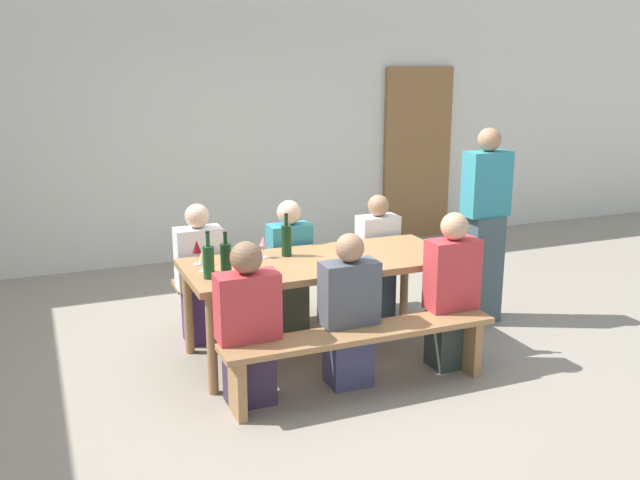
{
  "coord_description": "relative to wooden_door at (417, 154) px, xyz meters",
  "views": [
    {
      "loc": [
        -1.95,
        -4.76,
        2.24
      ],
      "look_at": [
        0.0,
        0.0,
        0.9
      ],
      "focal_mm": 40.05,
      "sensor_mm": 36.0,
      "label": 1
    }
  ],
  "objects": [
    {
      "name": "ground_plane",
      "position": [
        -2.48,
        -2.89,
        -1.05
      ],
      "size": [
        24.0,
        24.0,
        0.0
      ],
      "primitive_type": "plane",
      "color": "gray"
    },
    {
      "name": "back_wall",
      "position": [
        -2.48,
        0.14,
        0.55
      ],
      "size": [
        14.0,
        0.2,
        3.2
      ],
      "primitive_type": "cube",
      "color": "silver",
      "rests_on": "ground"
    },
    {
      "name": "wooden_door",
      "position": [
        0.0,
        0.0,
        0.0
      ],
      "size": [
        0.9,
        0.06,
        2.1
      ],
      "primitive_type": "cube",
      "color": "olive",
      "rests_on": "ground"
    },
    {
      "name": "tasting_table",
      "position": [
        -2.48,
        -2.89,
        -0.38
      ],
      "size": [
        2.03,
        0.86,
        0.75
      ],
      "color": "#9E7247",
      "rests_on": "ground"
    },
    {
      "name": "bench_near",
      "position": [
        -2.48,
        -3.62,
        -0.7
      ],
      "size": [
        1.93,
        0.3,
        0.45
      ],
      "color": "#9E7247",
      "rests_on": "ground"
    },
    {
      "name": "bench_far",
      "position": [
        -2.48,
        -2.16,
        -0.7
      ],
      "size": [
        1.93,
        0.3,
        0.45
      ],
      "color": "#9E7247",
      "rests_on": "ground"
    },
    {
      "name": "wine_bottle_0",
      "position": [
        -3.23,
        -2.99,
        -0.18
      ],
      "size": [
        0.08,
        0.08,
        0.31
      ],
      "color": "#143319",
      "rests_on": "tasting_table"
    },
    {
      "name": "wine_bottle_1",
      "position": [
        -1.56,
        -3.24,
        -0.18
      ],
      "size": [
        0.07,
        0.07,
        0.33
      ],
      "color": "#194723",
      "rests_on": "tasting_table"
    },
    {
      "name": "wine_bottle_2",
      "position": [
        -2.68,
        -2.71,
        -0.17
      ],
      "size": [
        0.08,
        0.08,
        0.33
      ],
      "color": "#143319",
      "rests_on": "tasting_table"
    },
    {
      "name": "wine_bottle_3",
      "position": [
        -3.37,
        -3.04,
        -0.18
      ],
      "size": [
        0.08,
        0.08,
        0.33
      ],
      "color": "#194723",
      "rests_on": "tasting_table"
    },
    {
      "name": "wine_glass_0",
      "position": [
        -2.86,
        -2.69,
        -0.18
      ],
      "size": [
        0.06,
        0.06,
        0.17
      ],
      "color": "silver",
      "rests_on": "tasting_table"
    },
    {
      "name": "wine_glass_1",
      "position": [
        -3.37,
        -2.87,
        -0.19
      ],
      "size": [
        0.07,
        0.07,
        0.17
      ],
      "color": "silver",
      "rests_on": "tasting_table"
    },
    {
      "name": "wine_glass_2",
      "position": [
        -3.37,
        -2.68,
        -0.17
      ],
      "size": [
        0.07,
        0.07,
        0.18
      ],
      "color": "silver",
      "rests_on": "tasting_table"
    },
    {
      "name": "seated_guest_near_0",
      "position": [
        -3.23,
        -3.47,
        -0.53
      ],
      "size": [
        0.41,
        0.24,
        1.1
      ],
      "rotation": [
        0.0,
        0.0,
        1.57
      ],
      "color": "#372942",
      "rests_on": "ground"
    },
    {
      "name": "seated_guest_near_1",
      "position": [
        -2.51,
        -3.47,
        -0.54
      ],
      "size": [
        0.39,
        0.24,
        1.09
      ],
      "rotation": [
        0.0,
        0.0,
        1.57
      ],
      "color": "#3F3E63",
      "rests_on": "ground"
    },
    {
      "name": "seated_guest_near_2",
      "position": [
        -1.69,
        -3.47,
        -0.5
      ],
      "size": [
        0.37,
        0.24,
        1.16
      ],
      "rotation": [
        0.0,
        0.0,
        1.57
      ],
      "color": "#2F3A34",
      "rests_on": "ground"
    },
    {
      "name": "seated_guest_far_0",
      "position": [
        -3.28,
        -2.31,
        -0.52
      ],
      "size": [
        0.36,
        0.24,
        1.13
      ],
      "rotation": [
        0.0,
        0.0,
        -1.57
      ],
      "color": "#4A2D6D",
      "rests_on": "ground"
    },
    {
      "name": "seated_guest_far_1",
      "position": [
        -2.52,
        -2.31,
        -0.53
      ],
      "size": [
        0.35,
        0.24,
        1.1
      ],
      "rotation": [
        0.0,
        0.0,
        -1.57
      ],
      "color": "#495340",
      "rests_on": "ground"
    },
    {
      "name": "seated_guest_far_2",
      "position": [
        -1.71,
        -2.31,
        -0.54
      ],
      "size": [
        0.35,
        0.24,
        1.08
      ],
      "rotation": [
        0.0,
        0.0,
        -1.57
      ],
      "color": "#3A4759",
      "rests_on": "ground"
    },
    {
      "name": "standing_host",
      "position": [
        -0.93,
        -2.77,
        -0.24
      ],
      "size": [
        0.38,
        0.24,
        1.66
      ],
      "rotation": [
        0.0,
        0.0,
        3.14
      ],
      "color": "#41555D",
      "rests_on": "ground"
    }
  ]
}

